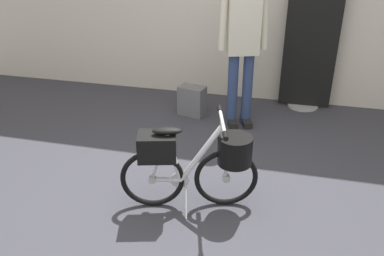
% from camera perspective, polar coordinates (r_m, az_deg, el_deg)
% --- Properties ---
extents(ground_plane, '(7.48, 7.48, 0.00)m').
position_cam_1_polar(ground_plane, '(3.25, -1.85, -11.12)').
color(ground_plane, '#38383F').
extents(floor_banner_stand, '(0.60, 0.36, 1.68)m').
position_cam_1_polar(floor_banner_stand, '(4.92, 16.32, 11.03)').
color(floor_banner_stand, '#B7B7BC').
rests_on(floor_banner_stand, ground_plane).
extents(folding_bike_foreground, '(1.03, 0.52, 0.75)m').
position_cam_1_polar(folding_bike_foreground, '(3.06, 0.49, -4.64)').
color(folding_bike_foreground, black).
rests_on(folding_bike_foreground, ground_plane).
extents(visitor_near_wall, '(0.51, 0.35, 1.65)m').
position_cam_1_polar(visitor_near_wall, '(4.25, 7.14, 12.20)').
color(visitor_near_wall, navy).
rests_on(visitor_near_wall, ground_plane).
extents(backpack_on_floor, '(0.33, 0.27, 0.34)m').
position_cam_1_polar(backpack_on_floor, '(4.70, 0.03, 3.85)').
color(backpack_on_floor, slate).
rests_on(backpack_on_floor, ground_plane).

